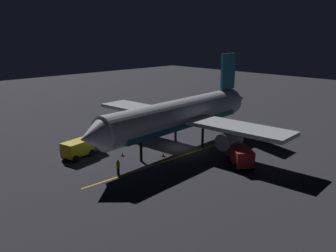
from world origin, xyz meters
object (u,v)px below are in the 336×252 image
object	(u,v)px
airliner	(181,115)
ground_crew_worker	(118,167)
traffic_cone_under_wing	(122,154)
catering_truck	(239,155)
baggage_truck	(82,148)
traffic_cone_near_right	(163,155)
traffic_cone_near_left	(126,138)

from	to	relation	value
airliner	ground_crew_worker	bearing A→B (deg)	99.11
traffic_cone_under_wing	catering_truck	bearing A→B (deg)	-146.38
airliner	baggage_truck	size ratio (longest dim) A/B	5.54
airliner	traffic_cone_near_right	world-z (taller)	airliner
ground_crew_worker	traffic_cone_near_left	size ratio (longest dim) A/B	3.16
traffic_cone_near_left	traffic_cone_near_right	xyz separation A→B (m)	(-9.51, 1.44, 0.00)
catering_truck	traffic_cone_near_left	world-z (taller)	catering_truck
ground_crew_worker	traffic_cone_near_left	distance (m)	13.87
baggage_truck	ground_crew_worker	size ratio (longest dim) A/B	3.47
catering_truck	traffic_cone_under_wing	distance (m)	14.85
traffic_cone_under_wing	traffic_cone_near_left	bearing A→B (deg)	-42.02
traffic_cone_near_right	traffic_cone_under_wing	bearing A→B (deg)	42.99
airliner	baggage_truck	xyz separation A→B (m)	(6.29, 11.95, -3.39)
catering_truck	traffic_cone_under_wing	xyz separation A→B (m)	(12.34, 8.21, -0.93)
airliner	traffic_cone_near_right	size ratio (longest dim) A/B	60.73
traffic_cone_near_left	traffic_cone_near_right	size ratio (longest dim) A/B	1.00
airliner	traffic_cone_under_wing	size ratio (longest dim) A/B	60.73
traffic_cone_near_right	airliner	bearing A→B (deg)	-75.50
traffic_cone_under_wing	ground_crew_worker	bearing A→B (deg)	138.21
baggage_truck	catering_truck	world-z (taller)	catering_truck
traffic_cone_near_right	traffic_cone_under_wing	xyz separation A→B (m)	(3.89, 3.63, 0.00)
traffic_cone_near_left	ground_crew_worker	bearing A→B (deg)	138.08
baggage_truck	ground_crew_worker	bearing A→B (deg)	177.00
catering_truck	baggage_truck	bearing A→B (deg)	36.93
baggage_truck	traffic_cone_near_left	size ratio (longest dim) A/B	10.97
ground_crew_worker	airliner	bearing A→B (deg)	-80.89
airliner	traffic_cone_under_wing	xyz separation A→B (m)	(2.71, 8.19, -4.30)
baggage_truck	catering_truck	xyz separation A→B (m)	(-15.93, -11.97, 0.02)
baggage_truck	catering_truck	size ratio (longest dim) A/B	1.03
ground_crew_worker	traffic_cone_under_wing	world-z (taller)	ground_crew_worker
baggage_truck	traffic_cone_under_wing	distance (m)	5.27
airliner	baggage_truck	world-z (taller)	airliner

